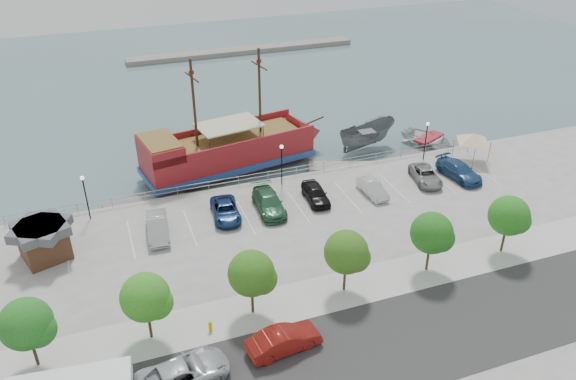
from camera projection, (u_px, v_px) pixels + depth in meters
name	position (u px, v px, depth m)	size (l,w,h in m)	color
ground	(306.00, 228.00, 50.23)	(160.00, 160.00, 0.00)	#46646A
street	(397.00, 342.00, 36.69)	(100.00, 8.00, 0.04)	#323131
sidewalk	(356.00, 286.00, 41.58)	(100.00, 4.00, 0.05)	beige
seawall_railing	(277.00, 174.00, 55.83)	(50.00, 0.06, 1.00)	gray
far_shore	(243.00, 51.00, 97.84)	(40.00, 3.00, 0.80)	gray
pirate_ship	(241.00, 148.00, 59.38)	(21.13, 9.04, 13.13)	maroon
patrol_boat	(367.00, 138.00, 63.54)	(2.87, 7.62, 2.95)	slate
speedboat	(428.00, 141.00, 64.66)	(4.71, 6.60, 1.37)	silver
dock_west	(144.00, 202.00, 53.74)	(7.55, 2.16, 0.43)	slate
dock_mid	(343.00, 167.00, 59.98)	(7.31, 2.09, 0.42)	gray
dock_east	(415.00, 155.00, 62.63)	(6.46, 1.84, 0.37)	slate
shed	(43.00, 240.00, 44.00)	(4.66, 4.66, 3.03)	#4F2E1C
canopy_tent	(474.00, 134.00, 58.10)	(5.29, 5.29, 3.55)	slate
street_van	(183.00, 373.00, 33.39)	(2.68, 5.82, 1.62)	silver
street_sedan	(284.00, 340.00, 35.75)	(1.70, 4.87, 1.60)	maroon
fire_hydrant	(210.00, 326.00, 37.38)	(0.28, 0.28, 0.80)	#C9B300
lamp_post_left	(85.00, 190.00, 48.21)	(0.36, 0.36, 4.28)	black
lamp_post_mid	(282.00, 158.00, 53.57)	(0.36, 0.36, 4.28)	black
lamp_post_right	(426.00, 134.00, 58.33)	(0.36, 0.36, 4.28)	black
tree_a	(29.00, 325.00, 33.38)	(3.30, 3.20, 5.00)	#473321
tree_b	(148.00, 299.00, 35.46)	(3.30, 3.20, 5.00)	#473321
tree_c	(254.00, 275.00, 37.55)	(3.30, 3.20, 5.00)	#473321
tree_d	(348.00, 253.00, 39.63)	(3.30, 3.20, 5.00)	#473321
tree_e	(434.00, 234.00, 41.71)	(3.30, 3.20, 5.00)	#473321
tree_f	(511.00, 217.00, 43.80)	(3.30, 3.20, 5.00)	#473321
parked_car_b	(158.00, 227.00, 47.05)	(1.73, 4.95, 1.63)	#B0B0B0
parked_car_c	(226.00, 211.00, 49.54)	(2.28, 4.94, 1.37)	navy
parked_car_d	(269.00, 203.00, 50.49)	(2.26, 5.55, 1.61)	#2B5E3C
parked_car_e	(316.00, 193.00, 52.01)	(1.81, 4.50, 1.53)	black
parked_car_f	(372.00, 188.00, 53.04)	(1.43, 4.10, 1.35)	silver
parked_car_g	(426.00, 175.00, 55.25)	(2.23, 4.83, 1.34)	gray
parked_car_h	(459.00, 171.00, 55.90)	(2.19, 5.40, 1.57)	navy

